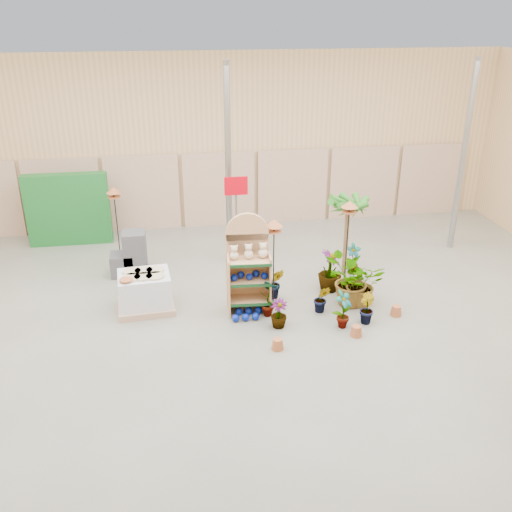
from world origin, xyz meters
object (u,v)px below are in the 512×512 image
at_px(display_shelf, 248,267).
at_px(potted_plant_2, 350,282).
at_px(pallet_stack, 145,292).
at_px(bird_table_front, 274,226).

bearing_deg(display_shelf, potted_plant_2, -1.88).
bearing_deg(pallet_stack, bird_table_front, -6.94).
bearing_deg(potted_plant_2, bird_table_front, 165.82).
bearing_deg(pallet_stack, display_shelf, -12.30).
bearing_deg(bird_table_front, display_shelf, -162.70).
height_order(bird_table_front, potted_plant_2, bird_table_front).
xyz_separation_m(bird_table_front, potted_plant_2, (1.48, -0.37, -1.12)).
xyz_separation_m(pallet_stack, potted_plant_2, (4.02, -0.48, 0.15)).
height_order(pallet_stack, bird_table_front, bird_table_front).
height_order(display_shelf, pallet_stack, display_shelf).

